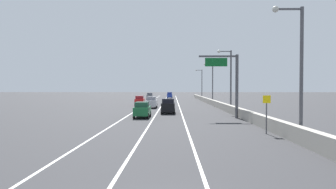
# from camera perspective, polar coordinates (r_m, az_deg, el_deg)

# --- Properties ---
(ground_plane) EXTENTS (320.00, 320.00, 0.00)m
(ground_plane) POSITION_cam_1_polar(r_m,az_deg,el_deg) (71.67, 0.73, -1.52)
(ground_plane) COLOR #2D2D30
(lane_stripe_left) EXTENTS (0.16, 130.00, 0.00)m
(lane_stripe_left) POSITION_cam_1_polar(r_m,az_deg,el_deg) (62.94, -4.31, -1.92)
(lane_stripe_left) COLOR silver
(lane_stripe_left) RESTS_ON ground_plane
(lane_stripe_center) EXTENTS (0.16, 130.00, 0.00)m
(lane_stripe_center) POSITION_cam_1_polar(r_m,az_deg,el_deg) (62.72, -1.12, -1.92)
(lane_stripe_center) COLOR silver
(lane_stripe_center) RESTS_ON ground_plane
(lane_stripe_right) EXTENTS (0.16, 130.00, 0.00)m
(lane_stripe_right) POSITION_cam_1_polar(r_m,az_deg,el_deg) (62.69, 2.08, -1.93)
(lane_stripe_right) COLOR silver
(lane_stripe_right) RESTS_ON ground_plane
(jersey_barrier_right) EXTENTS (0.60, 120.00, 1.10)m
(jersey_barrier_right) POSITION_cam_1_polar(r_m,az_deg,el_deg) (48.37, 10.69, -2.27)
(jersey_barrier_right) COLOR #9E998E
(jersey_barrier_right) RESTS_ON ground_plane
(overhead_sign_gantry) EXTENTS (4.68, 0.36, 7.50)m
(overhead_sign_gantry) POSITION_cam_1_polar(r_m,az_deg,el_deg) (34.77, 12.30, 3.19)
(overhead_sign_gantry) COLOR #47474C
(overhead_sign_gantry) RESTS_ON ground_plane
(speed_advisory_sign) EXTENTS (0.60, 0.11, 3.00)m
(speed_advisory_sign) POSITION_cam_1_polar(r_m,az_deg,el_deg) (23.60, 18.93, -3.18)
(speed_advisory_sign) COLOR #4C4C51
(speed_advisory_sign) RESTS_ON ground_plane
(lamp_post_right_near) EXTENTS (2.14, 0.44, 9.17)m
(lamp_post_right_near) POSITION_cam_1_polar(r_m,az_deg,el_deg) (21.66, 24.25, 5.80)
(lamp_post_right_near) COLOR #4C4C51
(lamp_post_right_near) RESTS_ON ground_plane
(lamp_post_right_second) EXTENTS (2.14, 0.44, 9.17)m
(lamp_post_right_second) POSITION_cam_1_polar(r_m,az_deg,el_deg) (43.57, 11.99, 3.60)
(lamp_post_right_second) COLOR #4C4C51
(lamp_post_right_second) RESTS_ON ground_plane
(lamp_post_right_third) EXTENTS (2.14, 0.44, 9.17)m
(lamp_post_right_third) POSITION_cam_1_polar(r_m,az_deg,el_deg) (66.23, 8.59, 2.84)
(lamp_post_right_third) COLOR #4C4C51
(lamp_post_right_third) RESTS_ON ground_plane
(lamp_post_right_fourth) EXTENTS (2.14, 0.44, 9.17)m
(lamp_post_right_fourth) POSITION_cam_1_polar(r_m,az_deg,el_deg) (88.95, 6.55, 2.46)
(lamp_post_right_fourth) COLOR #4C4C51
(lamp_post_right_fourth) RESTS_ON ground_plane
(car_gray_0) EXTENTS (1.89, 4.47, 2.08)m
(car_gray_0) POSITION_cam_1_polar(r_m,az_deg,el_deg) (85.22, -3.63, -0.36)
(car_gray_0) COLOR slate
(car_gray_0) RESTS_ON ground_plane
(car_silver_1) EXTENTS (1.79, 4.31, 2.02)m
(car_silver_1) POSITION_cam_1_polar(r_m,az_deg,el_deg) (50.83, -3.24, -1.56)
(car_silver_1) COLOR #B7B7BC
(car_silver_1) RESTS_ON ground_plane
(car_blue_2) EXTENTS (1.85, 4.59, 2.09)m
(car_blue_2) POSITION_cam_1_polar(r_m,az_deg,el_deg) (97.10, 0.34, -0.15)
(car_blue_2) COLOR #1E389E
(car_blue_2) RESTS_ON ground_plane
(car_black_3) EXTENTS (1.97, 4.32, 2.07)m
(car_black_3) POSITION_cam_1_polar(r_m,az_deg,el_deg) (40.30, 0.04, -2.30)
(car_black_3) COLOR black
(car_black_3) RESTS_ON ground_plane
(car_green_4) EXTENTS (1.84, 4.02, 1.90)m
(car_green_4) POSITION_cam_1_polar(r_m,az_deg,el_deg) (34.68, -5.11, -3.03)
(car_green_4) COLOR #196033
(car_green_4) RESTS_ON ground_plane
(car_red_5) EXTENTS (1.87, 4.30, 1.96)m
(car_red_5) POSITION_cam_1_polar(r_m,az_deg,el_deg) (58.33, -5.61, -1.22)
(car_red_5) COLOR red
(car_red_5) RESTS_ON ground_plane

